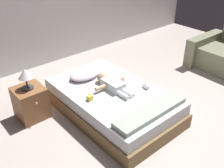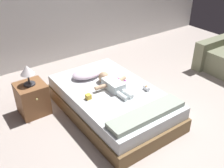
% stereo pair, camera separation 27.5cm
% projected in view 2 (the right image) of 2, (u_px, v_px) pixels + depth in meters
% --- Properties ---
extents(ground_plane, '(8.00, 8.00, 0.00)m').
position_uv_depth(ground_plane, '(163.00, 140.00, 3.24)').
color(ground_plane, '#B1A49C').
extents(bed, '(1.16, 1.90, 0.38)m').
position_uv_depth(bed, '(112.00, 102.00, 3.66)').
color(bed, brown).
rests_on(bed, ground_plane).
extents(pillow, '(0.47, 0.32, 0.11)m').
position_uv_depth(pillow, '(87.00, 73.00, 3.87)').
color(pillow, silver).
rests_on(pillow, bed).
extents(baby, '(0.53, 0.67, 0.16)m').
position_uv_depth(baby, '(112.00, 84.00, 3.59)').
color(baby, white).
rests_on(baby, bed).
extents(toothbrush, '(0.06, 0.16, 0.02)m').
position_uv_depth(toothbrush, '(121.00, 79.00, 3.82)').
color(toothbrush, '#AA299E').
rests_on(toothbrush, bed).
extents(nightstand, '(0.39, 0.42, 0.46)m').
position_uv_depth(nightstand, '(32.00, 99.00, 3.64)').
color(nightstand, brown).
rests_on(nightstand, ground_plane).
extents(lamp, '(0.19, 0.19, 0.30)m').
position_uv_depth(lamp, '(27.00, 71.00, 3.41)').
color(lamp, '#333338').
rests_on(lamp, nightstand).
extents(blanket, '(1.05, 0.25, 0.07)m').
position_uv_depth(blanket, '(147.00, 114.00, 3.04)').
color(blanket, '#9CA898').
rests_on(blanket, bed).
extents(toy_block, '(0.07, 0.07, 0.07)m').
position_uv_depth(toy_block, '(88.00, 97.00, 3.36)').
color(toy_block, yellow).
rests_on(toy_block, bed).
extents(baby_bottle, '(0.08, 0.12, 0.08)m').
position_uv_depth(baby_bottle, '(146.00, 88.00, 3.55)').
color(baby_bottle, white).
rests_on(baby_bottle, bed).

